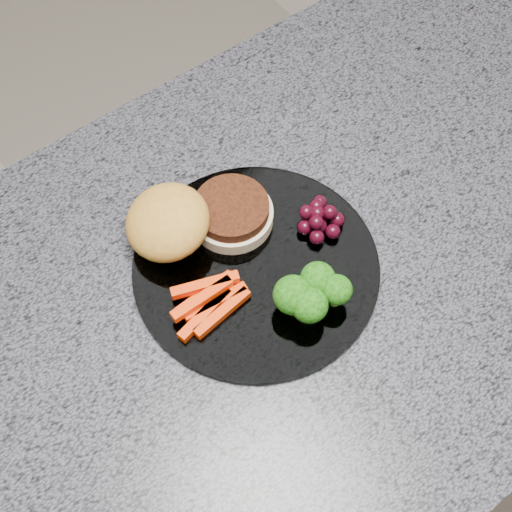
{
  "coord_description": "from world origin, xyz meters",
  "views": [
    {
      "loc": [
        -0.17,
        -0.27,
        1.55
      ],
      "look_at": [
        0.05,
        0.02,
        0.93
      ],
      "focal_mm": 50.0,
      "sensor_mm": 36.0,
      "label": 1
    }
  ],
  "objects_px": {
    "burger": "(191,221)",
    "grape_bunch": "(319,218)",
    "island_cabinet": "(236,440)",
    "plate": "(256,267)"
  },
  "relations": [
    {
      "from": "island_cabinet",
      "to": "plate",
      "type": "relative_size",
      "value": 4.62
    },
    {
      "from": "island_cabinet",
      "to": "grape_bunch",
      "type": "bearing_deg",
      "value": 8.3
    },
    {
      "from": "plate",
      "to": "grape_bunch",
      "type": "bearing_deg",
      "value": 0.03
    },
    {
      "from": "burger",
      "to": "grape_bunch",
      "type": "distance_m",
      "value": 0.14
    },
    {
      "from": "grape_bunch",
      "to": "island_cabinet",
      "type": "bearing_deg",
      "value": -171.7
    },
    {
      "from": "burger",
      "to": "grape_bunch",
      "type": "xyz_separation_m",
      "value": [
        0.11,
        -0.07,
        -0.01
      ]
    },
    {
      "from": "island_cabinet",
      "to": "grape_bunch",
      "type": "height_order",
      "value": "grape_bunch"
    },
    {
      "from": "island_cabinet",
      "to": "grape_bunch",
      "type": "relative_size",
      "value": 22.37
    },
    {
      "from": "island_cabinet",
      "to": "burger",
      "type": "relative_size",
      "value": 7.55
    },
    {
      "from": "island_cabinet",
      "to": "burger",
      "type": "xyz_separation_m",
      "value": [
        0.03,
        0.1,
        0.5
      ]
    }
  ]
}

